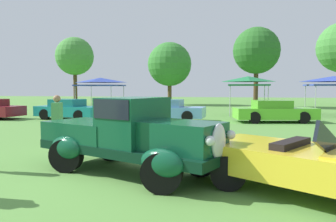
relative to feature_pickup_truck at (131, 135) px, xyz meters
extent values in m
plane|color=#568C3D|center=(-0.35, -0.01, -0.87)|extent=(120.00, 120.00, 0.00)
cube|color=black|center=(-0.04, 0.02, -0.31)|extent=(4.66, 3.10, 0.20)
cube|color=#0F472D|center=(1.19, -0.51, 0.07)|extent=(1.94, 1.66, 0.60)
ellipsoid|color=silver|center=(1.96, -0.85, 0.05)|extent=(0.35, 0.54, 0.68)
cube|color=#0F472D|center=(0.08, -0.03, 0.31)|extent=(1.52, 1.68, 1.04)
cube|color=black|center=(0.08, -0.03, 0.61)|extent=(1.45, 1.68, 0.40)
cube|color=#0F472D|center=(-1.19, 0.52, -0.01)|extent=(2.34, 2.06, 0.48)
ellipsoid|color=#0F472D|center=(1.54, 0.12, -0.31)|extent=(0.99, 0.70, 0.52)
ellipsoid|color=#0F472D|center=(0.97, -1.20, -0.31)|extent=(0.99, 0.70, 0.52)
ellipsoid|color=#0F472D|center=(-0.90, 1.18, -0.31)|extent=(0.99, 0.70, 0.52)
ellipsoid|color=#0F472D|center=(-1.48, -0.15, -0.31)|extent=(0.99, 0.70, 0.52)
sphere|color=silver|center=(2.18, -0.47, 0.13)|extent=(0.18, 0.18, 0.18)
sphere|color=silver|center=(1.83, -1.27, 0.13)|extent=(0.18, 0.18, 0.18)
cylinder|color=black|center=(1.54, 0.12, -0.49)|extent=(0.76, 0.24, 0.76)
cylinder|color=black|center=(0.97, -1.20, -0.49)|extent=(0.76, 0.24, 0.76)
cylinder|color=black|center=(-0.90, 1.18, -0.49)|extent=(0.76, 0.24, 0.76)
cylinder|color=black|center=(-1.48, -0.15, -0.49)|extent=(0.76, 0.24, 0.76)
cube|color=yellow|center=(3.59, -0.81, -0.30)|extent=(4.26, 3.59, 0.52)
cube|color=black|center=(3.80, -0.95, 0.12)|extent=(0.72, 1.08, 0.82)
cube|color=black|center=(3.27, -0.60, -0.06)|extent=(0.89, 1.16, 0.28)
cylinder|color=black|center=(2.98, 0.50, -0.54)|extent=(0.66, 0.20, 0.66)
cylinder|color=black|center=(2.14, -0.80, -0.54)|extent=(0.66, 0.20, 0.66)
cube|color=teal|center=(-7.44, 11.33, -0.37)|extent=(4.26, 2.29, 0.60)
cube|color=#146A6E|center=(-7.60, 11.35, 0.13)|extent=(1.99, 1.71, 0.44)
cylinder|color=black|center=(-6.37, 10.37, -0.55)|extent=(0.64, 0.22, 0.64)
cylinder|color=black|center=(-8.76, 10.75, -0.55)|extent=(0.64, 0.22, 0.64)
cube|color=#669EDB|center=(-1.39, 11.82, -0.37)|extent=(4.22, 1.93, 0.60)
cube|color=#517EAF|center=(-1.55, 11.83, 0.13)|extent=(1.90, 1.55, 0.44)
cylinder|color=black|center=(-0.20, 10.98, -0.55)|extent=(0.64, 0.22, 0.64)
cylinder|color=black|center=(-2.67, 11.13, -0.55)|extent=(0.64, 0.22, 0.64)
cube|color=#60C62D|center=(4.57, 11.99, -0.37)|extent=(4.63, 2.48, 0.60)
cube|color=#4D9F24|center=(4.40, 11.96, 0.13)|extent=(2.17, 1.78, 0.44)
cylinder|color=black|center=(6.01, 11.48, -0.55)|extent=(0.64, 0.22, 0.64)
cylinder|color=black|center=(3.43, 10.98, -0.55)|extent=(0.64, 0.22, 0.64)
cylinder|color=#9E998E|center=(-3.05, 2.30, -0.44)|extent=(0.16, 0.16, 0.86)
cylinder|color=#9E998E|center=(-3.01, 2.10, -0.44)|extent=(0.16, 0.16, 0.86)
cube|color=#4C9351|center=(-3.03, 2.20, 0.29)|extent=(0.33, 0.44, 0.60)
sphere|color=#936B4C|center=(-3.03, 2.20, 0.71)|extent=(0.22, 0.22, 0.22)
cylinder|color=#B7B7BC|center=(-6.62, 19.06, 0.16)|extent=(0.05, 0.05, 2.05)
cylinder|color=#B7B7BC|center=(-6.62, 16.16, 0.16)|extent=(0.05, 0.05, 2.05)
cylinder|color=#B7B7BC|center=(-9.52, 19.06, 0.16)|extent=(0.05, 0.05, 2.05)
cylinder|color=#B7B7BC|center=(-9.52, 16.16, 0.16)|extent=(0.05, 0.05, 2.05)
cube|color=#2D429E|center=(-8.07, 17.61, 1.23)|extent=(3.22, 3.22, 0.10)
pyramid|color=#2D429E|center=(-8.07, 17.61, 1.65)|extent=(3.16, 3.16, 0.38)
cylinder|color=#B7B7BC|center=(4.55, 17.56, 0.16)|extent=(0.05, 0.05, 2.05)
cylinder|color=#B7B7BC|center=(4.55, 15.12, 0.16)|extent=(0.05, 0.05, 2.05)
cylinder|color=#B7B7BC|center=(2.10, 17.56, 0.16)|extent=(0.05, 0.05, 2.05)
cylinder|color=#B7B7BC|center=(2.10, 15.12, 0.16)|extent=(0.05, 0.05, 2.05)
cube|color=#1E703D|center=(3.33, 16.34, 1.23)|extent=(2.72, 2.72, 0.10)
pyramid|color=#1E703D|center=(3.33, 16.34, 1.65)|extent=(2.66, 2.66, 0.38)
cylinder|color=#B7B7BC|center=(7.57, 18.71, 0.16)|extent=(0.05, 0.05, 2.05)
cylinder|color=#B7B7BC|center=(7.57, 15.71, 0.16)|extent=(0.05, 0.05, 2.05)
cube|color=#2D429E|center=(9.07, 17.21, 1.23)|extent=(3.33, 3.33, 0.10)
pyramid|color=#2D429E|center=(9.07, 17.21, 1.65)|extent=(3.26, 3.26, 0.38)
cylinder|color=#47331E|center=(-15.84, 28.65, 1.32)|extent=(0.44, 0.44, 4.38)
sphere|color=#428938|center=(-15.84, 28.65, 4.73)|extent=(4.41, 4.41, 4.41)
cylinder|color=brown|center=(-4.62, 29.08, 0.73)|extent=(0.44, 0.44, 3.20)
sphere|color=#337A2D|center=(-4.62, 29.08, 3.67)|extent=(4.88, 4.88, 4.88)
cylinder|color=#47331E|center=(4.56, 26.30, 1.28)|extent=(0.44, 0.44, 4.29)
sphere|color=#286623|center=(4.56, 26.30, 4.68)|extent=(4.55, 4.55, 4.55)
camera|label=1|loc=(2.18, -6.84, 1.04)|focal=34.74mm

